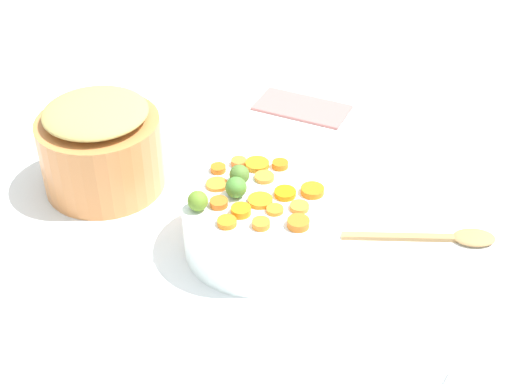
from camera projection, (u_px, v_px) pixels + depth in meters
The scene contains 25 objects.
tabletop at pixel (247, 230), 1.24m from camera, with size 2.40×2.40×0.02m, color white.
serving_bowl_carrots at pixel (256, 223), 1.15m from camera, with size 0.24×0.24×0.10m, color white.
metal_pot at pixel (102, 153), 1.29m from camera, with size 0.22×0.22×0.14m, color #C87B43.
stuffing_mound at pixel (95, 112), 1.23m from camera, with size 0.18×0.18×0.03m, color tan.
carrot_slice_0 at pixel (261, 224), 1.06m from camera, with size 0.03×0.03×0.01m, color orange.
carrot_slice_1 at pixel (218, 169), 1.18m from camera, with size 0.03×0.03×0.01m, color orange.
carrot_slice_2 at pixel (285, 193), 1.12m from camera, with size 0.03×0.03×0.01m, color orange.
carrot_slice_3 at pixel (257, 165), 1.19m from camera, with size 0.04×0.04×0.01m, color orange.
carrot_slice_4 at pixel (280, 165), 1.19m from camera, with size 0.03×0.03×0.01m, color orange.
carrot_slice_5 at pixel (298, 223), 1.06m from camera, with size 0.03×0.03×0.01m, color orange.
carrot_slice_6 at pixel (239, 162), 1.19m from camera, with size 0.03×0.03×0.01m, color orange.
carrot_slice_7 at pixel (312, 190), 1.13m from camera, with size 0.04×0.04×0.01m, color orange.
carrot_slice_8 at pixel (217, 184), 1.14m from camera, with size 0.04×0.04×0.01m, color orange.
carrot_slice_9 at pixel (219, 203), 1.10m from camera, with size 0.03×0.03×0.01m, color orange.
carrot_slice_10 at pixel (299, 207), 1.10m from camera, with size 0.03×0.03×0.01m, color orange.
carrot_slice_11 at pixel (275, 210), 1.09m from camera, with size 0.03×0.03×0.01m, color orange.
carrot_slice_12 at pixel (265, 176), 1.16m from camera, with size 0.03×0.03×0.01m, color orange.
carrot_slice_13 at pixel (227, 222), 1.07m from camera, with size 0.03×0.03×0.01m, color orange.
carrot_slice_14 at pixel (260, 201), 1.11m from camera, with size 0.04×0.04×0.01m, color orange.
carrot_slice_15 at pixel (241, 211), 1.09m from camera, with size 0.03×0.03×0.01m, color orange.
brussels_sprout_0 at pixel (198, 201), 1.09m from camera, with size 0.03×0.03×0.03m, color olive.
brussels_sprout_1 at pixel (236, 187), 1.12m from camera, with size 0.03×0.03×0.03m, color #498632.
brussels_sprout_2 at pixel (239, 175), 1.14m from camera, with size 0.03×0.03×0.03m, color #50772E.
wooden_spoon at pixel (448, 237), 1.20m from camera, with size 0.26×0.09×0.01m.
dish_towel at pixel (300, 107), 1.54m from camera, with size 0.20×0.10×0.01m, color #B5706C.
Camera 1 is at (0.28, -0.91, 0.81)m, focal length 50.19 mm.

